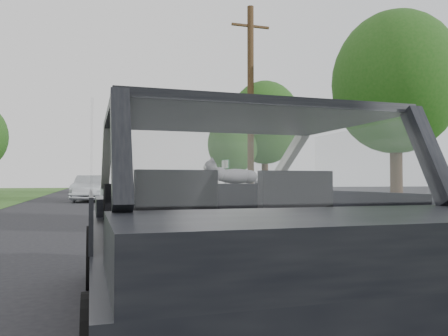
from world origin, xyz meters
TOP-DOWN VIEW (x-y plane):
  - ground at (0.00, 0.00)m, footprint 140.00×140.00m
  - subject_car at (0.00, 0.00)m, footprint 1.80×4.00m
  - dashboard at (0.00, 0.62)m, footprint 1.58×0.45m
  - driver_seat at (-0.40, -0.29)m, footprint 0.50×0.72m
  - passenger_seat at (0.40, -0.29)m, footprint 0.50×0.72m
  - steering_wheel at (-0.40, 0.33)m, footprint 0.36×0.36m
  - cat at (0.33, 0.61)m, footprint 0.51×0.18m
  - guardrail at (4.30, 10.00)m, footprint 0.05×90.00m
  - other_car at (-0.86, 20.25)m, footprint 2.19×4.25m
  - highway_sign at (7.27, 23.31)m, footprint 0.26×0.96m
  - utility_pole at (5.93, 15.17)m, footprint 0.35×0.35m
  - tree_1 at (11.89, 12.97)m, footprint 5.97×5.97m
  - tree_2 at (9.79, 29.40)m, footprint 5.30×5.30m
  - tree_3 at (12.72, 29.97)m, footprint 7.33×7.33m

SIDE VIEW (x-z plane):
  - ground at x=0.00m, z-range 0.00..0.00m
  - guardrail at x=4.30m, z-range 0.42..0.74m
  - other_car at x=-0.86m, z-range 0.00..1.33m
  - subject_car at x=0.00m, z-range 0.00..1.45m
  - dashboard at x=0.00m, z-range 0.70..1.00m
  - driver_seat at x=-0.40m, z-range 0.67..1.09m
  - passenger_seat at x=0.40m, z-range 0.67..1.09m
  - steering_wheel at x=-0.40m, z-range 0.90..0.94m
  - cat at x=0.33m, z-range 0.96..1.19m
  - highway_sign at x=7.27m, z-range 0.00..2.40m
  - tree_2 at x=9.79m, z-range 0.00..6.06m
  - tree_1 at x=11.89m, z-range 0.00..8.27m
  - utility_pole at x=5.93m, z-range 0.00..8.90m
  - tree_3 at x=12.72m, z-range 0.00..8.98m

